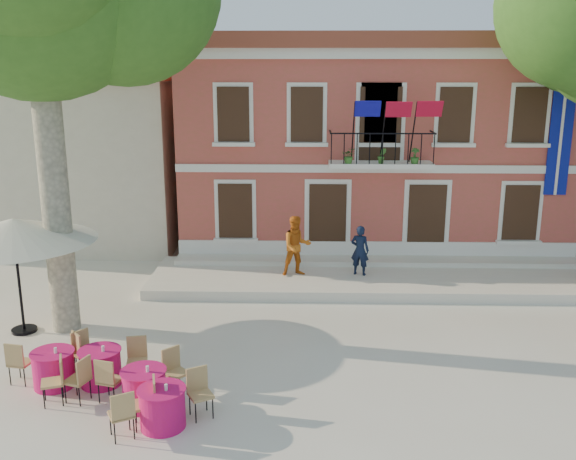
% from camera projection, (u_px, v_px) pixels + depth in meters
% --- Properties ---
extents(ground, '(90.00, 90.00, 0.00)m').
position_uv_depth(ground, '(318.00, 343.00, 15.47)').
color(ground, beige).
rests_on(ground, ground).
extents(main_building, '(13.50, 9.59, 7.50)m').
position_uv_depth(main_building, '(367.00, 139.00, 24.13)').
color(main_building, '#BD4744').
rests_on(main_building, ground).
extents(neighbor_west, '(9.40, 9.40, 6.40)m').
position_uv_depth(neighbor_west, '(76.00, 150.00, 25.56)').
color(neighbor_west, beige).
rests_on(neighbor_west, ground).
extents(terrace, '(14.00, 3.40, 0.30)m').
position_uv_depth(terrace, '(381.00, 279.00, 19.63)').
color(terrace, silver).
rests_on(terrace, ground).
extents(patio_umbrella, '(3.93, 3.93, 2.92)m').
position_uv_depth(patio_umbrella, '(13.00, 230.00, 15.48)').
color(patio_umbrella, black).
rests_on(patio_umbrella, ground).
extents(pedestrian_navy, '(0.65, 0.52, 1.53)m').
position_uv_depth(pedestrian_navy, '(360.00, 250.00, 19.38)').
color(pedestrian_navy, black).
rests_on(pedestrian_navy, terrace).
extents(pedestrian_orange, '(1.04, 0.91, 1.83)m').
position_uv_depth(pedestrian_orange, '(297.00, 246.00, 19.29)').
color(pedestrian_orange, '#CE6518').
rests_on(pedestrian_orange, terrace).
extents(cafe_table_0, '(1.81, 1.81, 0.95)m').
position_uv_depth(cafe_table_0, '(144.00, 386.00, 12.50)').
color(cafe_table_0, '#C7124A').
rests_on(cafe_table_0, ground).
extents(cafe_table_1, '(1.88, 1.30, 0.95)m').
position_uv_depth(cafe_table_1, '(162.00, 406.00, 11.80)').
color(cafe_table_1, '#C7124A').
rests_on(cafe_table_1, ground).
extents(cafe_table_2, '(1.76, 1.84, 0.95)m').
position_uv_depth(cafe_table_2, '(53.00, 367.00, 13.30)').
color(cafe_table_2, '#C7124A').
rests_on(cafe_table_2, ground).
extents(cafe_table_3, '(1.77, 1.84, 0.95)m').
position_uv_depth(cafe_table_3, '(100.00, 365.00, 13.38)').
color(cafe_table_3, '#C7124A').
rests_on(cafe_table_3, ground).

